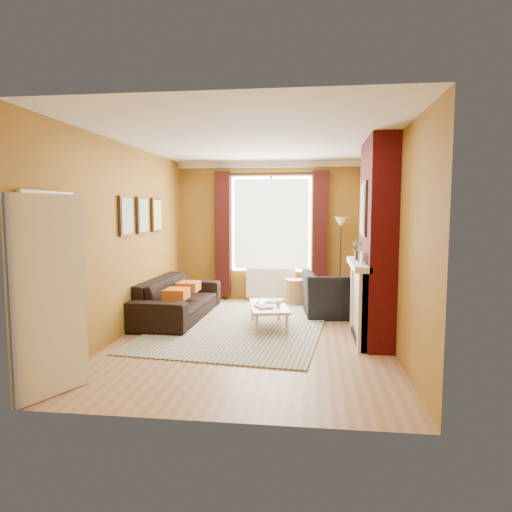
% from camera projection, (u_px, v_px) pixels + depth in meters
% --- Properties ---
extents(ground, '(5.50, 5.50, 0.00)m').
position_uv_depth(ground, '(254.00, 336.00, 6.68)').
color(ground, brown).
rests_on(ground, ground).
extents(room_walls, '(3.82, 5.54, 2.83)m').
position_uv_depth(room_walls, '(299.00, 241.00, 6.74)').
color(room_walls, brown).
rests_on(room_walls, ground).
extents(striped_rug, '(2.89, 3.75, 0.02)m').
position_uv_depth(striped_rug, '(240.00, 326.00, 7.17)').
color(striped_rug, '#2E547F').
rests_on(striped_rug, ground).
extents(sofa, '(0.99, 2.38, 0.69)m').
position_uv_depth(sofa, '(179.00, 298.00, 7.77)').
color(sofa, black).
rests_on(sofa, ground).
extents(armchair, '(1.30, 1.17, 0.77)m').
position_uv_depth(armchair, '(338.00, 294.00, 7.88)').
color(armchair, black).
rests_on(armchair, ground).
extents(coffee_table, '(0.75, 1.18, 0.36)m').
position_uv_depth(coffee_table, '(269.00, 307.00, 7.09)').
color(coffee_table, tan).
rests_on(coffee_table, ground).
extents(wicker_stool, '(0.43, 0.43, 0.49)m').
position_uv_depth(wicker_stool, '(295.00, 292.00, 8.89)').
color(wicker_stool, '#9E7044').
rests_on(wicker_stool, ground).
extents(floor_lamp, '(0.31, 0.31, 1.70)m').
position_uv_depth(floor_lamp, '(341.00, 236.00, 8.74)').
color(floor_lamp, black).
rests_on(floor_lamp, ground).
extents(book_a, '(0.35, 0.37, 0.03)m').
position_uv_depth(book_a, '(257.00, 307.00, 6.86)').
color(book_a, '#999999').
rests_on(book_a, coffee_table).
extents(book_b, '(0.32, 0.38, 0.02)m').
position_uv_depth(book_b, '(269.00, 300.00, 7.38)').
color(book_b, '#999999').
rests_on(book_b, coffee_table).
extents(mug, '(0.11, 0.11, 0.08)m').
position_uv_depth(mug, '(278.00, 304.00, 6.97)').
color(mug, '#999999').
rests_on(mug, coffee_table).
extents(tv_remote, '(0.06, 0.16, 0.02)m').
position_uv_depth(tv_remote, '(258.00, 303.00, 7.19)').
color(tv_remote, '#252527').
rests_on(tv_remote, coffee_table).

